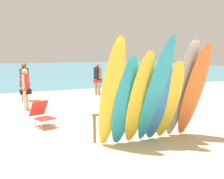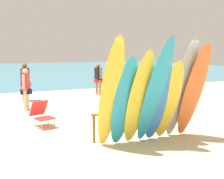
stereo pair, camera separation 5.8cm
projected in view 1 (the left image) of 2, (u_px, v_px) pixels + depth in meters
name	position (u px, v px, depth m)	size (l,w,h in m)	color
ground	(41.00, 83.00, 20.32)	(60.00, 60.00, 0.00)	beige
ocean_water	(16.00, 70.00, 34.72)	(60.00, 40.00, 0.02)	teal
surfboard_rack	(140.00, 116.00, 7.59)	(2.69, 0.07, 0.73)	brown
surfboard_yellow_0	(111.00, 94.00, 6.40)	(0.49, 0.06, 2.75)	yellow
surfboard_teal_1	(125.00, 102.00, 6.64)	(0.56, 0.07, 2.27)	#289EC6
surfboard_yellow_2	(139.00, 99.00, 6.70)	(0.55, 0.07, 2.44)	yellow
surfboard_teal_3	(155.00, 92.00, 6.71)	(0.51, 0.08, 2.81)	#289EC6
surfboard_blue_4	(158.00, 101.00, 6.97)	(0.55, 0.08, 2.22)	#337AD1
surfboard_yellow_5	(169.00, 101.00, 7.11)	(0.57, 0.08, 2.19)	yellow
surfboard_grey_6	(182.00, 89.00, 7.26)	(0.57, 0.06, 2.76)	#999EA3
surfboard_orange_7	(194.00, 91.00, 7.32)	(0.57, 0.07, 2.62)	orange
beachgoer_strolling	(25.00, 86.00, 11.01)	(0.42, 0.57, 1.60)	beige
beachgoer_photographing	(97.00, 77.00, 14.85)	(0.43, 0.62, 1.64)	#9E704C
beachgoer_by_water	(119.00, 80.00, 13.89)	(0.47, 0.38, 1.48)	tan
beachgoer_midbeach	(24.00, 79.00, 12.96)	(0.45, 0.56, 1.72)	brown
beach_chair_red	(42.00, 113.00, 8.57)	(0.70, 0.86, 0.79)	#B7B7BC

